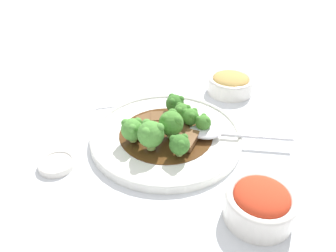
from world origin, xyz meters
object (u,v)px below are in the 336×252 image
(beef_strip_4, at_px, (169,118))
(broccoli_floret_3, at_px, (153,134))
(beef_strip_2, at_px, (147,130))
(serving_spoon, at_px, (213,133))
(beef_strip_3, at_px, (191,140))
(broccoli_floret_4, at_px, (192,116))
(broccoli_floret_5, at_px, (173,123))
(sauce_dish, at_px, (59,164))
(broccoli_floret_2, at_px, (205,122))
(broccoli_floret_6, at_px, (177,103))
(broccoli_floret_1, at_px, (134,129))
(broccoli_floret_7, at_px, (182,144))
(side_bowl_appetizer, at_px, (232,83))
(main_plate, at_px, (168,135))
(beef_strip_1, at_px, (183,129))
(side_bowl_kimchi, at_px, (263,203))
(beef_strip_0, at_px, (151,122))
(broccoli_floret_0, at_px, (184,111))

(beef_strip_4, height_order, broccoli_floret_3, broccoli_floret_3)
(beef_strip_2, bearing_deg, serving_spoon, -4.13)
(beef_strip_3, xyz_separation_m, broccoli_floret_4, (0.01, 0.06, 0.02))
(broccoli_floret_5, height_order, sauce_dish, broccoli_floret_5)
(broccoli_floret_2, bearing_deg, broccoli_floret_4, 144.62)
(broccoli_floret_5, relative_size, broccoli_floret_6, 1.26)
(broccoli_floret_2, height_order, serving_spoon, broccoli_floret_2)
(broccoli_floret_1, relative_size, broccoli_floret_5, 0.86)
(broccoli_floret_7, bearing_deg, broccoli_floret_3, 160.29)
(serving_spoon, xyz_separation_m, sauce_dish, (-0.30, -0.07, -0.02))
(beef_strip_4, bearing_deg, broccoli_floret_3, -107.17)
(beef_strip_2, xyz_separation_m, broccoli_floret_2, (0.12, 0.00, 0.02))
(broccoli_floret_3, xyz_separation_m, side_bowl_appetizer, (0.20, 0.26, -0.03))
(main_plate, bearing_deg, side_bowl_appetizer, 50.65)
(broccoli_floret_7, bearing_deg, beef_strip_2, 133.80)
(broccoli_floret_1, height_order, broccoli_floret_2, broccoli_floret_1)
(beef_strip_1, distance_m, beef_strip_3, 0.04)
(broccoli_floret_3, bearing_deg, side_bowl_kimchi, -40.88)
(broccoli_floret_4, height_order, serving_spoon, broccoli_floret_4)
(beef_strip_2, bearing_deg, broccoli_floret_7, -46.20)
(beef_strip_1, bearing_deg, side_bowl_kimchi, -61.34)
(broccoli_floret_6, xyz_separation_m, side_bowl_appetizer, (0.15, 0.13, -0.02))
(broccoli_floret_1, distance_m, broccoli_floret_2, 0.15)
(sauce_dish, bearing_deg, broccoli_floret_7, 2.57)
(broccoli_floret_3, xyz_separation_m, broccoli_floret_6, (0.05, 0.13, -0.01))
(broccoli_floret_4, relative_size, serving_spoon, 0.20)
(broccoli_floret_2, height_order, broccoli_floret_7, broccoli_floret_7)
(broccoli_floret_2, xyz_separation_m, sauce_dish, (-0.28, -0.08, -0.04))
(broccoli_floret_6, height_order, broccoli_floret_7, broccoli_floret_6)
(broccoli_floret_2, bearing_deg, main_plate, -179.19)
(broccoli_floret_6, bearing_deg, beef_strip_3, -76.49)
(beef_strip_4, distance_m, broccoli_floret_3, 0.11)
(beef_strip_0, xyz_separation_m, beef_strip_1, (0.07, -0.03, -0.00))
(broccoli_floret_4, xyz_separation_m, broccoli_floret_6, (-0.03, 0.05, 0.00))
(broccoli_floret_0, xyz_separation_m, side_bowl_appetizer, (0.13, 0.17, -0.02))
(beef_strip_2, bearing_deg, broccoli_floret_4, 12.74)
(beef_strip_2, distance_m, broccoli_floret_7, 0.10)
(broccoli_floret_1, relative_size, broccoli_floret_6, 1.09)
(beef_strip_0, xyz_separation_m, beef_strip_4, (0.04, 0.02, 0.00))
(broccoli_floret_4, height_order, broccoli_floret_6, broccoli_floret_6)
(beef_strip_3, bearing_deg, broccoli_floret_3, -167.10)
(beef_strip_3, distance_m, broccoli_floret_3, 0.08)
(beef_strip_0, bearing_deg, side_bowl_kimchi, -52.30)
(broccoli_floret_4, bearing_deg, broccoli_floret_0, 133.41)
(broccoli_floret_6, bearing_deg, beef_strip_4, -124.39)
(broccoli_floret_1, relative_size, side_bowl_appetizer, 0.43)
(broccoli_floret_7, height_order, serving_spoon, broccoli_floret_7)
(beef_strip_4, xyz_separation_m, broccoli_floret_5, (0.01, -0.06, 0.03))
(main_plate, bearing_deg, broccoli_floret_4, 20.30)
(broccoli_floret_7, bearing_deg, side_bowl_appetizer, 62.85)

